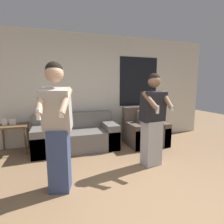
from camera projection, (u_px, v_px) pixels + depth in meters
ground_plane at (151, 217)px, 1.95m from camera, size 14.00×14.00×0.00m
wall_back at (95, 89)px, 4.48m from camera, size 6.49×0.07×2.70m
couch at (76, 136)px, 4.03m from camera, size 1.84×0.86×0.81m
armchair at (145, 131)px, 4.35m from camera, size 0.92×0.82×0.91m
side_table at (13, 129)px, 3.75m from camera, size 0.58×0.48×0.76m
person_left at (57, 127)px, 2.30m from camera, size 0.45×0.56×1.75m
person_right at (153, 120)px, 3.12m from camera, size 0.49×0.50×1.66m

